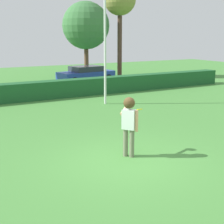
# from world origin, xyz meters

# --- Properties ---
(ground_plane) EXTENTS (60.00, 60.00, 0.00)m
(ground_plane) POSITION_xyz_m (0.00, 0.00, 0.00)
(ground_plane) COLOR #46873A
(person) EXTENTS (0.56, 0.81, 1.79)m
(person) POSITION_xyz_m (0.22, 0.35, 1.14)
(person) COLOR #6F735A
(person) RESTS_ON ground
(frisbee) EXTENTS (0.26, 0.25, 0.11)m
(frisbee) POSITION_xyz_m (0.75, 0.67, 1.30)
(frisbee) COLOR yellow
(lamppost) EXTENTS (0.24, 0.24, 6.87)m
(lamppost) POSITION_xyz_m (3.28, 7.48, 3.76)
(lamppost) COLOR silver
(lamppost) RESTS_ON ground
(hedge_row) EXTENTS (27.46, 0.90, 0.99)m
(hedge_row) POSITION_xyz_m (0.00, 10.39, 0.49)
(hedge_row) COLOR #1E562A
(hedge_row) RESTS_ON ground
(parked_car_blue) EXTENTS (4.38, 2.24, 1.25)m
(parked_car_blue) POSITION_xyz_m (5.76, 15.10, 0.69)
(parked_car_blue) COLOR #263FA5
(parked_car_blue) RESTS_ON ground
(birch_tree) EXTENTS (2.62, 2.62, 7.65)m
(birch_tree) POSITION_xyz_m (9.74, 16.93, 6.19)
(birch_tree) COLOR brown
(birch_tree) RESTS_ON ground
(maple_tree) EXTENTS (3.80, 3.80, 6.14)m
(maple_tree) POSITION_xyz_m (7.00, 17.67, 4.22)
(maple_tree) COLOR brown
(maple_tree) RESTS_ON ground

